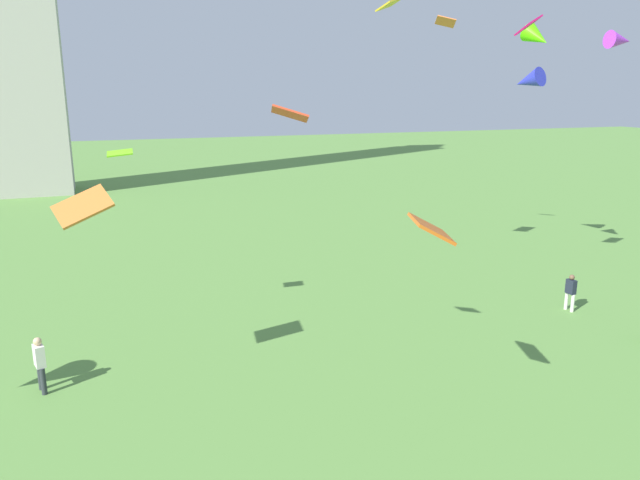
{
  "coord_description": "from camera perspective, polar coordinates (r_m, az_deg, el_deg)",
  "views": [
    {
      "loc": [
        -8.88,
        0.88,
        8.87
      ],
      "look_at": [
        -2.44,
        17.73,
        4.38
      ],
      "focal_mm": 33.67,
      "sensor_mm": 36.0,
      "label": 1
    }
  ],
  "objects": [
    {
      "name": "kite_flying_3",
      "position": [
        33.14,
        19.19,
        14.12
      ],
      "size": [
        1.42,
        1.83,
        1.34
      ],
      "rotation": [
        0.0,
        0.0,
        3.44
      ],
      "color": "#2D33C9"
    },
    {
      "name": "kite_flying_7",
      "position": [
        16.16,
        -2.87,
        11.9
      ],
      "size": [
        1.08,
        0.96,
        0.52
      ],
      "rotation": [
        0.0,
        0.0,
        2.81
      ],
      "color": "red"
    },
    {
      "name": "kite_flying_6",
      "position": [
        29.32,
        26.59,
        16.61
      ],
      "size": [
        1.16,
        0.83,
        0.82
      ],
      "rotation": [
        0.0,
        0.0,
        1.5
      ],
      "color": "#B337E5"
    },
    {
      "name": "kite_flying_2",
      "position": [
        22.14,
        -18.49,
        7.86
      ],
      "size": [
        0.9,
        0.66,
        0.25
      ],
      "rotation": [
        0.0,
        0.0,
        6.2
      ],
      "color": "#70CE19"
    },
    {
      "name": "kite_flying_9",
      "position": [
        17.55,
        -21.64,
        3.0
      ],
      "size": [
        1.68,
        1.1,
        1.05
      ],
      "rotation": [
        0.0,
        0.0,
        0.16
      ],
      "color": "orange"
    },
    {
      "name": "kite_flying_8",
      "position": [
        27.82,
        6.69,
        21.42
      ],
      "size": [
        1.37,
        1.33,
        0.72
      ],
      "rotation": [
        0.0,
        0.0,
        0.52
      ],
      "color": "gold"
    },
    {
      "name": "kite_flying_1",
      "position": [
        15.02,
        10.51,
        1.08
      ],
      "size": [
        1.36,
        1.7,
        0.55
      ],
      "rotation": [
        0.0,
        0.0,
        4.39
      ],
      "color": "#CA5B19"
    },
    {
      "name": "kite_flying_10",
      "position": [
        26.82,
        19.21,
        18.72
      ],
      "size": [
        1.15,
        1.13,
        0.85
      ],
      "rotation": [
        0.0,
        0.0,
        0.41
      ],
      "color": "#CF0D62"
    },
    {
      "name": "person_1",
      "position": [
        26.88,
        22.72,
        -4.44
      ],
      "size": [
        0.25,
        0.48,
        1.56
      ],
      "rotation": [
        0.0,
        0.0,
        4.75
      ],
      "color": "silver",
      "rests_on": "ground_plane"
    },
    {
      "name": "kite_flying_0",
      "position": [
        33.17,
        11.84,
        19.65
      ],
      "size": [
        1.07,
        1.0,
        0.61
      ],
      "rotation": [
        0.0,
        0.0,
        2.69
      ],
      "color": "orange"
    },
    {
      "name": "person_0",
      "position": [
        20.16,
        -25.09,
        -10.41
      ],
      "size": [
        0.38,
        0.53,
        1.76
      ],
      "rotation": [
        0.0,
        0.0,
        4.98
      ],
      "color": "#2D3338",
      "rests_on": "ground_plane"
    },
    {
      "name": "kite_flying_4",
      "position": [
        29.38,
        19.94,
        17.66
      ],
      "size": [
        1.08,
        1.58,
        1.3
      ],
      "rotation": [
        0.0,
        0.0,
        0.16
      ],
      "color": "#50DE0B"
    }
  ]
}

